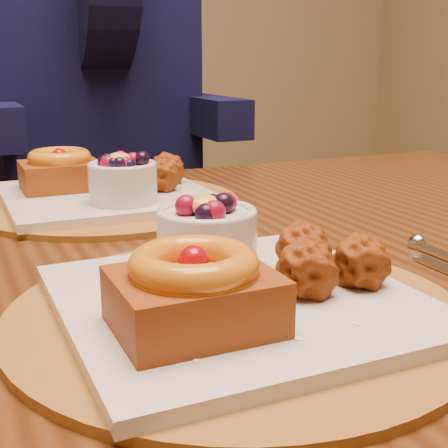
{
  "coord_description": "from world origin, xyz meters",
  "views": [
    {
      "loc": [
        -0.3,
        -0.71,
        0.96
      ],
      "look_at": [
        -0.09,
        -0.23,
        0.82
      ],
      "focal_mm": 50.0,
      "sensor_mm": 36.0,
      "label": 1
    }
  ],
  "objects_px": {
    "dining_table": "(156,309)",
    "diner": "(93,55)",
    "place_setting_far": "(105,189)",
    "place_setting_near": "(232,286)",
    "chair_far": "(27,248)"
  },
  "relations": [
    {
      "from": "place_setting_far",
      "to": "chair_far",
      "type": "relative_size",
      "value": 0.4
    },
    {
      "from": "dining_table",
      "to": "chair_far",
      "type": "distance_m",
      "value": 0.82
    },
    {
      "from": "place_setting_far",
      "to": "diner",
      "type": "height_order",
      "value": "diner"
    },
    {
      "from": "dining_table",
      "to": "diner",
      "type": "distance_m",
      "value": 0.88
    },
    {
      "from": "place_setting_far",
      "to": "chair_far",
      "type": "xyz_separation_m",
      "value": [
        -0.05,
        0.59,
        -0.25
      ]
    },
    {
      "from": "diner",
      "to": "place_setting_far",
      "type": "bearing_deg",
      "value": -83.9
    },
    {
      "from": "place_setting_near",
      "to": "chair_far",
      "type": "relative_size",
      "value": 0.4
    },
    {
      "from": "dining_table",
      "to": "place_setting_near",
      "type": "bearing_deg",
      "value": -90.8
    },
    {
      "from": "place_setting_near",
      "to": "diner",
      "type": "relative_size",
      "value": 0.42
    },
    {
      "from": "dining_table",
      "to": "chair_far",
      "type": "relative_size",
      "value": 1.67
    },
    {
      "from": "place_setting_far",
      "to": "place_setting_near",
      "type": "bearing_deg",
      "value": -90.02
    },
    {
      "from": "place_setting_far",
      "to": "chair_far",
      "type": "distance_m",
      "value": 0.65
    },
    {
      "from": "dining_table",
      "to": "diner",
      "type": "relative_size",
      "value": 1.77
    },
    {
      "from": "dining_table",
      "to": "place_setting_near",
      "type": "xyz_separation_m",
      "value": [
        -0.0,
        -0.21,
        0.1
      ]
    },
    {
      "from": "place_setting_near",
      "to": "chair_far",
      "type": "height_order",
      "value": "chair_far"
    }
  ]
}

